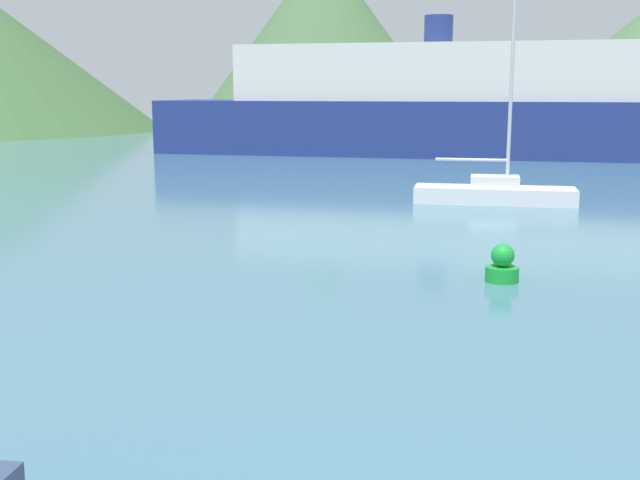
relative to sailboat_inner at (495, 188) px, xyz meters
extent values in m
cube|color=silver|center=(-0.01, 0.00, -0.24)|extent=(5.40, 1.97, 0.54)
cube|color=silver|center=(-0.01, 0.00, 0.22)|extent=(1.67, 1.19, 0.38)
cylinder|color=#BCBCC1|center=(0.39, -0.04, 5.49)|extent=(0.12, 0.12, 10.91)
cylinder|color=#BCBCC1|center=(-0.80, 0.07, 0.93)|extent=(2.38, 0.31, 0.10)
cube|color=navy|center=(-1.26, 20.11, 1.03)|extent=(32.97, 10.53, 3.09)
cube|color=silver|center=(-1.26, 20.11, 4.15)|extent=(23.20, 8.33, 3.15)
cylinder|color=navy|center=(-1.26, 20.11, 6.53)|extent=(1.61, 1.61, 1.60)
cylinder|color=green|center=(-1.04, -11.26, -0.36)|extent=(0.66, 0.66, 0.30)
sphere|color=green|center=(-1.04, -11.26, 0.02)|extent=(0.46, 0.46, 0.46)
cone|color=#476B42|center=(-10.95, 50.78, 7.97)|extent=(25.57, 25.57, 16.95)
camera|label=1|loc=(-3.00, -27.03, 3.25)|focal=45.00mm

